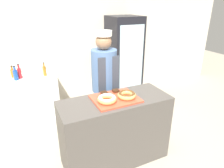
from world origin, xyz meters
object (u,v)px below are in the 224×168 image
Objects in this scene: beverage_fridge at (124,60)px; bottle_amber at (13,73)px; donut_chocolate_glaze at (127,95)px; donut_light_glaze at (107,99)px; brownie_back_right at (116,91)px; baker_person at (104,85)px; chest_freezer at (31,97)px; serving_tray at (115,99)px; bottle_red at (20,73)px; bottle_amber_b at (45,71)px; brownie_back_left at (104,93)px; bottle_blue at (16,75)px.

bottle_amber is at bearing 178.06° from beverage_fridge.
donut_chocolate_glaze is 1.08× the size of bottle_amber.
bottle_amber reaches higher than donut_light_glaze.
brownie_back_right is 0.42m from baker_person.
chest_freezer is (-1.05, 1.58, -0.58)m from brownie_back_right.
serving_tray is 2.62× the size of bottle_amber.
chest_freezer is 3.69× the size of bottle_red.
bottle_red is (-0.95, 1.76, -0.08)m from donut_light_glaze.
serving_tray is 0.19m from brownie_back_right.
baker_person is at bearing 80.83° from serving_tray.
chest_freezer is 3.89× the size of bottle_amber_b.
donut_chocolate_glaze is 0.22m from brownie_back_right.
bottle_red is (-0.12, -0.04, 0.52)m from chest_freezer.
bottle_amber_b is at bearing -15.59° from bottle_amber.
baker_person is 1.78× the size of chest_freezer.
bottle_red is at bearing -160.82° from chest_freezer.
beverage_fridge is 7.34× the size of bottle_amber_b.
brownie_back_left is 2.00m from bottle_amber.
bottle_amber is (-1.20, 1.82, -0.05)m from serving_tray.
bottle_amber_b is 0.49m from bottle_blue.
beverage_fridge is at bearing 56.26° from donut_light_glaze.
brownie_back_left is at bearing -113.36° from baker_person.
chest_freezer is 3.82× the size of bottle_blue.
bottle_red is at bearing 136.28° from baker_person.
donut_chocolate_glaze is 2.14m from bottle_blue.
brownie_back_left is 1.00× the size of brownie_back_right.
donut_chocolate_glaze is 0.64m from baker_person.
beverage_fridge is 1.89× the size of chest_freezer.
bottle_amber_b is (0.54, -0.15, 0.01)m from bottle_amber.
brownie_back_right is 0.32× the size of bottle_blue.
bottle_red is (-1.09, 1.71, -0.03)m from serving_tray.
chest_freezer is at bearing 121.62° from donut_chocolate_glaze.
donut_chocolate_glaze is at bearing -58.38° from chest_freezer.
donut_light_glaze reaches higher than serving_tray.
beverage_fridge reaches higher than baker_person.
bottle_amber is at bearing 127.92° from brownie_back_right.
bottle_red is at bearing 39.52° from bottle_blue.
serving_tray is at bearing -62.20° from brownie_back_left.
brownie_back_right is (0.17, 0.00, 0.00)m from brownie_back_left.
bottle_amber is (-0.23, 0.07, 0.51)m from chest_freezer.
serving_tray is 0.16m from donut_light_glaze.
baker_person reaches higher than bottle_amber_b.
brownie_back_right is 0.37× the size of bottle_amber.
brownie_back_right is 1.99m from chest_freezer.
bottle_blue reaches higher than donut_chocolate_glaze.
baker_person is at bearing 94.10° from donut_chocolate_glaze.
brownie_back_right is 2.10m from bottle_amber.
baker_person is (-0.05, 0.63, -0.10)m from donut_chocolate_glaze.
bottle_blue reaches higher than brownie_back_left.
bottle_blue is (0.05, -0.17, 0.01)m from bottle_amber.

